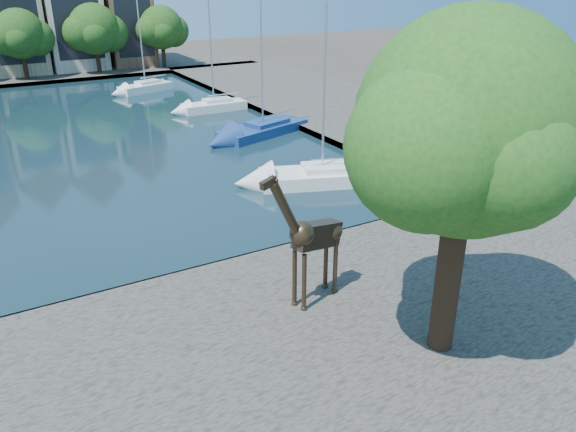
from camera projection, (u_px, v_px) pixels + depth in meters
The scene contains 17 objects.
ground at pixel (138, 292), 22.41m from camera, with size 160.00×160.00×0.00m, color #38332B.
water_basin at pixel (46, 143), 41.43m from camera, with size 38.00×50.00×0.08m, color black.
near_quay at pixel (204, 392), 16.75m from camera, with size 50.00×14.00×0.50m, color #544F48.
far_quay at pixel (4, 75), 66.73m from camera, with size 60.00×16.00×0.50m, color #544F48.
right_quay at pixel (328, 103), 52.72m from camera, with size 14.00×52.00×0.50m, color #544F48.
plane_tree at pixel (471, 132), 15.63m from camera, with size 8.32×6.40×10.62m.
townhouse_east_inner at pixel (10, 7), 64.61m from camera, with size 5.94×9.18×15.79m.
townhouse_east_mid at pixel (68, 2), 67.41m from camera, with size 6.43×9.18×16.65m.
townhouse_east_end at pixel (123, 9), 70.78m from camera, with size 5.44×9.18×14.43m.
far_tree_mid_east at pixel (21, 36), 61.34m from camera, with size 7.02×5.40×7.52m.
far_tree_east at pixel (95, 31), 64.95m from camera, with size 7.54×5.80×7.84m.
far_tree_far_east at pixel (162, 29), 68.65m from camera, with size 6.76×5.20×7.36m.
giraffe_statue at pixel (312, 236), 19.85m from camera, with size 3.74×1.40×5.41m.
sailboat_right_a at pixel (322, 174), 33.31m from camera, with size 7.74×4.91×10.18m.
sailboat_right_b at pixel (263, 127), 43.25m from camera, with size 8.02×4.81×11.01m.
sailboat_right_c at pixel (214, 104), 50.44m from camera, with size 5.73×2.06×11.59m.
sailboat_right_d at pixel (145, 86), 58.28m from camera, with size 5.92×3.50×10.92m.
Camera 1 is at (-4.38, -19.69, 11.85)m, focal length 35.00 mm.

